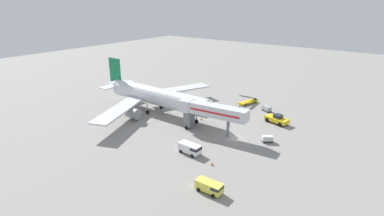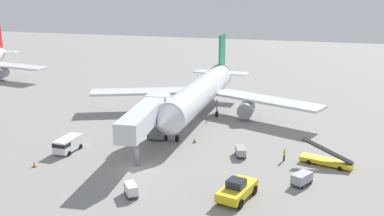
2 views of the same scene
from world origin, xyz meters
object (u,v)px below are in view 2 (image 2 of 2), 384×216
object	(u,v)px
service_van_near_left	(68,144)
baggage_cart_rear_right	(240,151)
pushback_tug	(237,190)
baggage_cart_mid_right	(302,178)
airplane_at_gate	(202,92)
safety_cone_alpha	(34,164)
safety_cone_bravo	(195,140)
jet_bridge	(147,117)
belt_loader_truck	(326,160)
baggage_cart_near_center	(131,189)
ground_crew_worker_foreground	(284,154)

from	to	relation	value
service_van_near_left	baggage_cart_rear_right	xyz separation A→B (m)	(24.56, 5.31, -0.46)
pushback_tug	baggage_cart_mid_right	xyz separation A→B (m)	(6.89, 5.89, -0.31)
airplane_at_gate	safety_cone_alpha	world-z (taller)	airplane_at_gate
baggage_cart_mid_right	airplane_at_gate	bearing A→B (deg)	127.92
baggage_cart_mid_right	safety_cone_bravo	size ratio (longest dim) A/B	4.15
jet_bridge	safety_cone_alpha	size ratio (longest dim) A/B	22.43
belt_loader_truck	pushback_tug	bearing A→B (deg)	-126.49
jet_bridge	baggage_cart_near_center	size ratio (longest dim) A/B	6.64
pushback_tug	airplane_at_gate	bearing A→B (deg)	112.11
pushback_tug	baggage_cart_mid_right	bearing A→B (deg)	40.53
ground_crew_worker_foreground	safety_cone_bravo	bearing A→B (deg)	165.04
baggage_cart_mid_right	ground_crew_worker_foreground	bearing A→B (deg)	110.82
jet_bridge	service_van_near_left	bearing A→B (deg)	-164.50
baggage_cart_near_center	baggage_cart_rear_right	xyz separation A→B (m)	(9.89, 15.88, -0.07)
baggage_cart_mid_right	safety_cone_alpha	distance (m)	35.01
ground_crew_worker_foreground	safety_cone_bravo	distance (m)	14.49
baggage_cart_near_center	safety_cone_bravo	xyz separation A→B (m)	(2.04, 19.58, -0.44)
baggage_cart_near_center	safety_cone_alpha	size ratio (longest dim) A/B	3.38
service_van_near_left	airplane_at_gate	bearing A→B (deg)	58.60
baggage_cart_rear_right	safety_cone_alpha	world-z (taller)	baggage_cart_rear_right
service_van_near_left	baggage_cart_mid_right	bearing A→B (deg)	-3.34
airplane_at_gate	jet_bridge	bearing A→B (deg)	-97.91
airplane_at_gate	service_van_near_left	distance (m)	27.13
ground_crew_worker_foreground	safety_cone_bravo	size ratio (longest dim) A/B	2.34
airplane_at_gate	safety_cone_alpha	size ratio (longest dim) A/B	57.64
belt_loader_truck	baggage_cart_mid_right	size ratio (longest dim) A/B	2.29
belt_loader_truck	airplane_at_gate	bearing A→B (deg)	141.63
jet_bridge	pushback_tug	distance (m)	19.28
belt_loader_truck	baggage_cart_rear_right	bearing A→B (deg)	-179.86
airplane_at_gate	ground_crew_worker_foreground	xyz separation A→B (m)	(16.67, -17.70, -3.68)
belt_loader_truck	safety_cone_bravo	size ratio (longest dim) A/B	9.49
baggage_cart_rear_right	baggage_cart_near_center	bearing A→B (deg)	-121.91
pushback_tug	safety_cone_alpha	distance (m)	27.89
ground_crew_worker_foreground	safety_cone_bravo	world-z (taller)	ground_crew_worker_foreground
safety_cone_alpha	jet_bridge	bearing A→B (deg)	36.92
jet_bridge	service_van_near_left	world-z (taller)	jet_bridge
airplane_at_gate	baggage_cart_rear_right	size ratio (longest dim) A/B	15.21
baggage_cart_mid_right	safety_cone_alpha	xyz separation A→B (m)	(-34.74, -4.36, -0.45)
belt_loader_truck	ground_crew_worker_foreground	size ratio (longest dim) A/B	4.05
pushback_tug	baggage_cart_mid_right	world-z (taller)	pushback_tug
jet_bridge	baggage_cart_near_center	bearing A→B (deg)	-76.05
pushback_tug	baggage_cart_mid_right	size ratio (longest dim) A/B	2.08
baggage_cart_near_center	baggage_cart_rear_right	size ratio (longest dim) A/B	0.89
baggage_cart_mid_right	ground_crew_worker_foreground	xyz separation A→B (m)	(-2.75, 7.22, 0.11)
pushback_tug	ground_crew_worker_foreground	distance (m)	13.76
jet_bridge	safety_cone_bravo	world-z (taller)	jet_bridge
jet_bridge	baggage_cart_rear_right	world-z (taller)	jet_bridge
baggage_cart_near_center	baggage_cart_mid_right	xyz separation A→B (m)	(18.77, 8.62, 0.02)
jet_bridge	pushback_tug	world-z (taller)	jet_bridge
safety_cone_alpha	safety_cone_bravo	size ratio (longest dim) A/B	1.01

